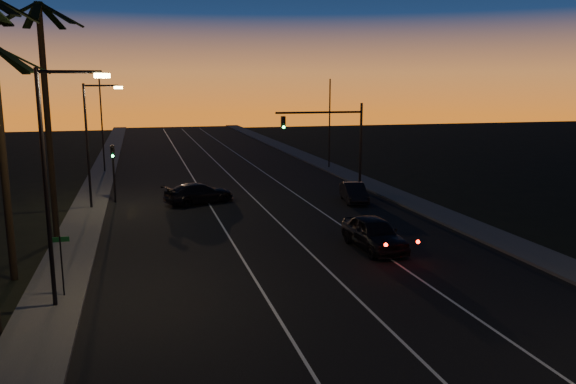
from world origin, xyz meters
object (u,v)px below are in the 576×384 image
object	(u,v)px
signal_mast	(333,132)
cross_car	(199,193)
lead_car	(374,233)
right_car	(354,193)

from	to	relation	value
signal_mast	cross_car	world-z (taller)	signal_mast
lead_car	cross_car	size ratio (longest dim) A/B	1.01
signal_mast	lead_car	size ratio (longest dim) A/B	1.27
right_car	lead_car	bearing A→B (deg)	-106.56
right_car	cross_car	bearing A→B (deg)	167.74
lead_car	cross_car	distance (m)	15.76
cross_car	lead_car	bearing A→B (deg)	-61.45
signal_mast	cross_car	distance (m)	11.66
signal_mast	right_car	xyz separation A→B (m)	(0.17, -4.30, -4.08)
lead_car	right_car	bearing A→B (deg)	73.44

